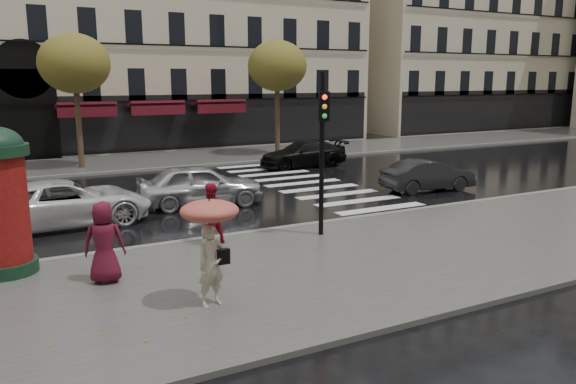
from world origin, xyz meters
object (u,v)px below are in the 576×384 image
car_black (303,154)px  woman_umbrella (210,235)px  man_burgundy (104,242)px  woman_red (210,214)px  car_silver (200,185)px  car_darkgrey (428,175)px  car_white (65,203)px  traffic_light (323,138)px

car_black → woman_umbrella: bearing=-33.3°
man_burgundy → woman_red: bearing=-134.3°
woman_red → car_silver: 5.19m
car_silver → car_darkgrey: car_silver is taller
woman_umbrella → man_burgundy: bearing=124.8°
car_white → man_burgundy: bearing=177.3°
traffic_light → car_black: bearing=62.8°
car_silver → car_darkgrey: (9.11, -1.64, -0.13)m
car_darkgrey → car_black: (-1.37, 7.90, 0.03)m
car_white → car_black: size_ratio=1.13×
woman_red → traffic_light: (3.06, -0.68, 1.92)m
car_white → car_black: (12.32, 6.93, -0.05)m
traffic_light → woman_red: bearing=167.5°
woman_red → traffic_light: 3.68m
man_burgundy → car_black: 17.76m
car_silver → car_black: car_silver is taller
woman_umbrella → woman_red: woman_umbrella is taller
traffic_light → car_white: 8.25m
woman_umbrella → car_darkgrey: 14.06m
traffic_light → car_white: traffic_light is taller
woman_red → car_silver: woman_red is taller
traffic_light → woman_umbrella: bearing=-143.8°
car_silver → car_darkgrey: 9.26m
woman_red → car_silver: size_ratio=0.37×
man_burgundy → car_black: (12.20, 12.91, -0.35)m
woman_umbrella → car_darkgrey: bearing=31.4°
woman_umbrella → traffic_light: 5.72m
traffic_light → car_silver: bearing=106.0°
man_burgundy → traffic_light: bearing=-154.0°
woman_umbrella → car_white: (-1.71, 8.27, -0.83)m
woman_umbrella → car_black: (10.61, 15.20, -0.88)m
man_burgundy → car_black: size_ratio=0.39×
car_darkgrey → car_black: bearing=15.6°
man_burgundy → car_darkgrey: bearing=-143.0°
woman_red → car_white: size_ratio=0.32×
man_burgundy → traffic_light: size_ratio=0.39×
man_burgundy → car_black: bearing=-116.6°
woman_red → car_darkgrey: 11.07m
woman_umbrella → traffic_light: (4.50, 3.29, 1.32)m
woman_umbrella → woman_red: 4.26m
car_silver → man_burgundy: bearing=154.0°
car_darkgrey → traffic_light: bearing=124.0°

